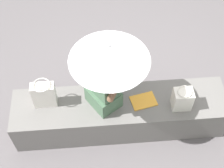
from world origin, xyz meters
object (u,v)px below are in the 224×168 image
parasol (109,53)px  handbag_black (182,99)px  person_seated (103,82)px  magazine (144,101)px  tote_bag_canvas (44,94)px

parasol → handbag_black: size_ratio=3.53×
person_seated → magazine: 0.59m
handbag_black → parasol: bearing=176.2°
handbag_black → tote_bag_canvas: size_ratio=0.81×
person_seated → magazine: person_seated is taller
person_seated → tote_bag_canvas: (-0.65, 0.04, -0.21)m
parasol → magazine: (0.39, 0.04, -0.88)m
handbag_black → magazine: (-0.40, 0.09, -0.13)m
person_seated → tote_bag_canvas: size_ratio=2.55×
person_seated → parasol: size_ratio=0.90×
tote_bag_canvas → magazine: bearing=-3.3°
parasol → handbag_black: bearing=-3.8°
handbag_black → tote_bag_canvas: 1.51m
parasol → magazine: size_ratio=3.59×
parasol → person_seated: bearing=135.8°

